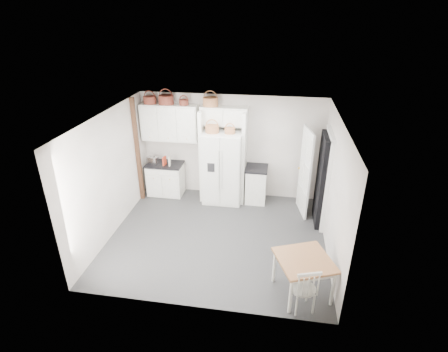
# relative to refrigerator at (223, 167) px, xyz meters

# --- Properties ---
(floor) EXTENTS (4.50, 4.50, 0.00)m
(floor) POSITION_rel_refrigerator_xyz_m (0.15, -1.62, -0.91)
(floor) COLOR #323334
(floor) RESTS_ON ground
(ceiling) EXTENTS (4.50, 4.50, 0.00)m
(ceiling) POSITION_rel_refrigerator_xyz_m (0.15, -1.62, 1.69)
(ceiling) COLOR white
(ceiling) RESTS_ON wall_back
(wall_back) EXTENTS (4.50, 0.00, 4.50)m
(wall_back) POSITION_rel_refrigerator_xyz_m (0.15, 0.38, 0.39)
(wall_back) COLOR #AFA59C
(wall_back) RESTS_ON floor
(wall_left) EXTENTS (0.00, 4.00, 4.00)m
(wall_left) POSITION_rel_refrigerator_xyz_m (-2.10, -1.62, 0.39)
(wall_left) COLOR #AFA59C
(wall_left) RESTS_ON floor
(wall_right) EXTENTS (0.00, 4.00, 4.00)m
(wall_right) POSITION_rel_refrigerator_xyz_m (2.40, -1.62, 0.39)
(wall_right) COLOR #AFA59C
(wall_right) RESTS_ON floor
(refrigerator) EXTENTS (0.94, 0.75, 1.81)m
(refrigerator) POSITION_rel_refrigerator_xyz_m (0.00, 0.00, 0.00)
(refrigerator) COLOR silver
(refrigerator) RESTS_ON floor
(base_cab_left) EXTENTS (0.88, 0.56, 0.82)m
(base_cab_left) POSITION_rel_refrigerator_xyz_m (-1.52, 0.08, -0.50)
(base_cab_left) COLOR silver
(base_cab_left) RESTS_ON floor
(base_cab_right) EXTENTS (0.50, 0.59, 0.87)m
(base_cab_right) POSITION_rel_refrigerator_xyz_m (0.83, 0.08, -0.47)
(base_cab_right) COLOR silver
(base_cab_right) RESTS_ON floor
(dining_table) EXTENTS (1.11, 1.11, 0.71)m
(dining_table) POSITION_rel_refrigerator_xyz_m (1.85, -3.01, -0.55)
(dining_table) COLOR brown
(dining_table) RESTS_ON floor
(windsor_chair) EXTENTS (0.49, 0.47, 0.82)m
(windsor_chair) POSITION_rel_refrigerator_xyz_m (1.84, -3.37, -0.50)
(windsor_chair) COLOR silver
(windsor_chair) RESTS_ON floor
(counter_left) EXTENTS (0.92, 0.59, 0.04)m
(counter_left) POSITION_rel_refrigerator_xyz_m (-1.52, 0.08, -0.07)
(counter_left) COLOR black
(counter_left) RESTS_ON base_cab_left
(counter_right) EXTENTS (0.53, 0.63, 0.04)m
(counter_right) POSITION_rel_refrigerator_xyz_m (0.83, 0.08, -0.01)
(counter_right) COLOR black
(counter_right) RESTS_ON base_cab_right
(toaster) EXTENTS (0.30, 0.21, 0.19)m
(toaster) POSITION_rel_refrigerator_xyz_m (-1.81, 0.02, 0.04)
(toaster) COLOR silver
(toaster) RESTS_ON counter_left
(cookbook_red) EXTENTS (0.06, 0.15, 0.23)m
(cookbook_red) POSITION_rel_refrigerator_xyz_m (-1.49, 0.00, 0.06)
(cookbook_red) COLOR #BD371F
(cookbook_red) RESTS_ON counter_left
(cookbook_cream) EXTENTS (0.06, 0.16, 0.24)m
(cookbook_cream) POSITION_rel_refrigerator_xyz_m (-1.35, 0.00, 0.07)
(cookbook_cream) COLOR beige
(cookbook_cream) RESTS_ON counter_left
(basket_upper_a) EXTENTS (0.31, 0.31, 0.17)m
(basket_upper_a) POSITION_rel_refrigerator_xyz_m (-1.81, 0.21, 1.53)
(basket_upper_a) COLOR #5D1F15
(basket_upper_a) RESTS_ON upper_cabinet
(basket_upper_b) EXTENTS (0.36, 0.36, 0.21)m
(basket_upper_b) POSITION_rel_refrigerator_xyz_m (-1.40, 0.21, 1.55)
(basket_upper_b) COLOR #5D1F15
(basket_upper_b) RESTS_ON upper_cabinet
(basket_upper_c) EXTENTS (0.22, 0.22, 0.13)m
(basket_upper_c) POSITION_rel_refrigerator_xyz_m (-0.97, 0.21, 1.51)
(basket_upper_c) COLOR #5D1F15
(basket_upper_c) RESTS_ON upper_cabinet
(basket_bridge_a) EXTENTS (0.36, 0.36, 0.20)m
(basket_bridge_a) POSITION_rel_refrigerator_xyz_m (-0.33, 0.21, 1.55)
(basket_bridge_a) COLOR #9C643F
(basket_bridge_a) RESTS_ON bridge_cabinet
(basket_fridge_a) EXTENTS (0.32, 0.32, 0.17)m
(basket_fridge_a) POSITION_rel_refrigerator_xyz_m (-0.23, -0.10, 0.99)
(basket_fridge_a) COLOR #9C643F
(basket_fridge_a) RESTS_ON refrigerator
(basket_fridge_b) EXTENTS (0.24, 0.24, 0.13)m
(basket_fridge_b) POSITION_rel_refrigerator_xyz_m (0.18, -0.10, 0.97)
(basket_fridge_b) COLOR #9C643F
(basket_fridge_b) RESTS_ON refrigerator
(upper_cabinet) EXTENTS (1.40, 0.34, 0.90)m
(upper_cabinet) POSITION_rel_refrigerator_xyz_m (-1.35, 0.21, 0.99)
(upper_cabinet) COLOR silver
(upper_cabinet) RESTS_ON wall_back
(bridge_cabinet) EXTENTS (1.12, 0.34, 0.45)m
(bridge_cabinet) POSITION_rel_refrigerator_xyz_m (-0.00, 0.21, 1.22)
(bridge_cabinet) COLOR silver
(bridge_cabinet) RESTS_ON wall_back
(fridge_panel_left) EXTENTS (0.08, 0.60, 2.30)m
(fridge_panel_left) POSITION_rel_refrigerator_xyz_m (-0.51, 0.08, 0.24)
(fridge_panel_left) COLOR silver
(fridge_panel_left) RESTS_ON floor
(fridge_panel_right) EXTENTS (0.08, 0.60, 2.30)m
(fridge_panel_right) POSITION_rel_refrigerator_xyz_m (0.51, 0.08, 0.24)
(fridge_panel_right) COLOR silver
(fridge_panel_right) RESTS_ON floor
(trim_post) EXTENTS (0.09, 0.09, 2.60)m
(trim_post) POSITION_rel_refrigerator_xyz_m (-2.05, -0.27, 0.39)
(trim_post) COLOR black
(trim_post) RESTS_ON floor
(doorway_void) EXTENTS (0.18, 0.85, 2.05)m
(doorway_void) POSITION_rel_refrigerator_xyz_m (2.31, -0.62, 0.12)
(doorway_void) COLOR black
(doorway_void) RESTS_ON floor
(door_slab) EXTENTS (0.21, 0.79, 2.05)m
(door_slab) POSITION_rel_refrigerator_xyz_m (1.95, -0.28, 0.12)
(door_slab) COLOR white
(door_slab) RESTS_ON floor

